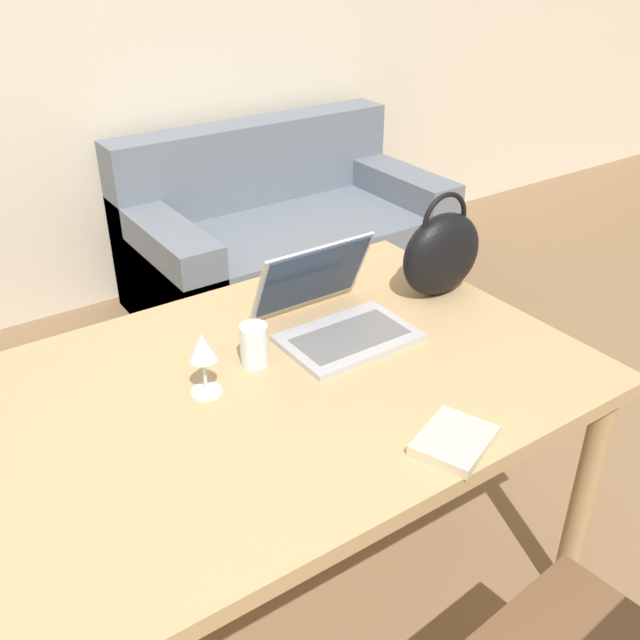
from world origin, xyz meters
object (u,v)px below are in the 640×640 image
(drinking_glass, at_px, (254,345))
(handbag, at_px, (442,253))
(laptop, at_px, (332,308))
(couch, at_px, (284,242))
(wine_glass, at_px, (203,352))

(drinking_glass, xyz_separation_m, handbag, (0.62, 0.03, 0.07))
(laptop, relative_size, drinking_glass, 3.18)
(couch, bearing_deg, handbag, -104.60)
(laptop, height_order, handbag, handbag)
(laptop, bearing_deg, handbag, -1.25)
(couch, xyz_separation_m, drinking_glass, (-1.00, -1.49, 0.51))
(couch, relative_size, wine_glass, 9.60)
(handbag, bearing_deg, drinking_glass, -177.65)
(couch, bearing_deg, drinking_glass, -123.84)
(couch, xyz_separation_m, wine_glass, (-1.15, -1.54, 0.57))
(wine_glass, height_order, handbag, handbag)
(wine_glass, relative_size, handbag, 0.52)
(couch, height_order, drinking_glass, drinking_glass)
(drinking_glass, distance_m, wine_glass, 0.17)
(drinking_glass, bearing_deg, wine_glass, -163.86)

